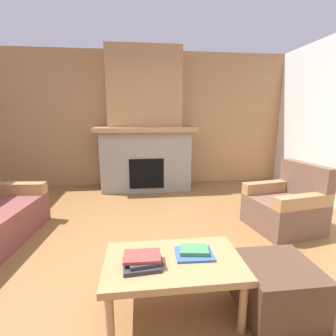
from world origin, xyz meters
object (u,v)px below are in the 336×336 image
Objects in this scene: fireplace at (145,130)px; coffee_table at (174,266)px; armchair at (286,207)px; ottoman at (277,289)px.

fireplace is 3.41m from coffee_table.
armchair is 0.88× the size of coffee_table.
armchair reaches higher than ottoman.
coffee_table is at bearing -143.11° from armchair.
fireplace is at bearing 130.07° from armchair.
coffee_table is 1.92× the size of ottoman.
ottoman is at bearing -7.83° from coffee_table.
coffee_table is 0.79m from ottoman.
coffee_table is at bearing 172.17° from ottoman.
fireplace is 2.70× the size of coffee_table.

